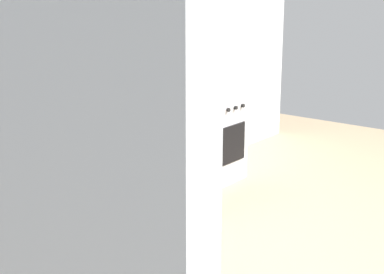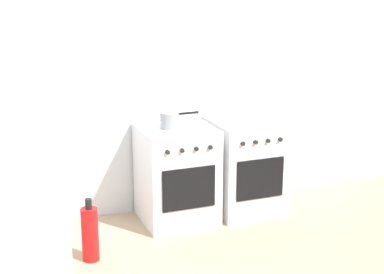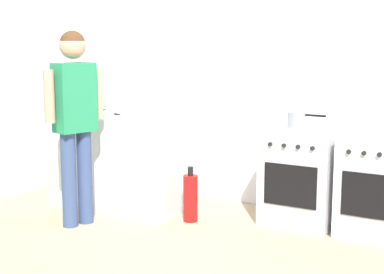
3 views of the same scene
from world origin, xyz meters
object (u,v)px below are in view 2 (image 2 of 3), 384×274
(oven_left, at_px, (177,174))
(pot, at_px, (170,120))
(fire_extinguisher, at_px, (90,234))
(oven_right, at_px, (245,166))

(oven_left, bearing_deg, pot, -169.42)
(oven_left, relative_size, fire_extinguisher, 1.70)
(oven_left, distance_m, fire_extinguisher, 1.01)
(oven_left, relative_size, oven_right, 1.00)
(fire_extinguisher, bearing_deg, pot, 29.99)
(oven_right, bearing_deg, fire_extinguisher, -162.66)
(oven_left, height_order, oven_right, same)
(pot, bearing_deg, oven_right, 0.91)
(oven_right, bearing_deg, pot, -179.09)
(pot, xyz_separation_m, fire_extinguisher, (-0.81, -0.47, -0.70))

